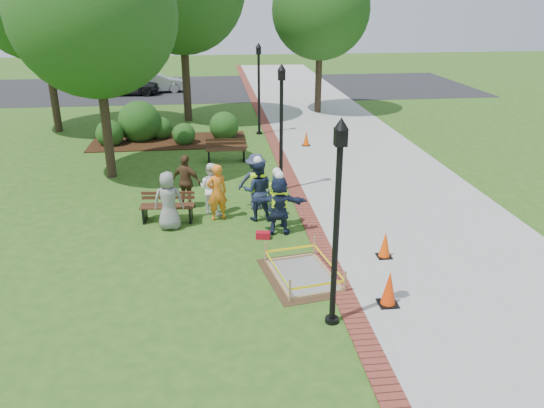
{
  "coord_description": "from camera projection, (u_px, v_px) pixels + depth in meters",
  "views": [
    {
      "loc": [
        -1.04,
        -12.05,
        6.26
      ],
      "look_at": [
        0.5,
        1.2,
        1.0
      ],
      "focal_mm": 35.0,
      "sensor_mm": 36.0,
      "label": 1
    }
  ],
  "objects": [
    {
      "name": "hivis_worker_a",
      "position": [
        279.0,
        203.0,
        14.62
      ],
      "size": [
        0.57,
        0.39,
        1.85
      ],
      "color": "#1C2649",
      "rests_on": "ground"
    },
    {
      "name": "lamp_far",
      "position": [
        259.0,
        82.0,
        24.78
      ],
      "size": [
        0.28,
        0.28,
        4.26
      ],
      "color": "black",
      "rests_on": "ground"
    },
    {
      "name": "lamp_mid",
      "position": [
        281.0,
        119.0,
        17.38
      ],
      "size": [
        0.28,
        0.28,
        4.26
      ],
      "color": "black",
      "rests_on": "ground"
    },
    {
      "name": "shrub_b",
      "position": [
        141.0,
        140.0,
        24.65
      ],
      "size": [
        1.95,
        1.95,
        1.95
      ],
      "primitive_type": "sphere",
      "color": "#174413",
      "rests_on": "ground"
    },
    {
      "name": "ground",
      "position": [
        258.0,
        258.0,
        13.54
      ],
      "size": [
        100.0,
        100.0,
        0.0
      ],
      "primitive_type": "plane",
      "color": "#285116",
      "rests_on": "ground"
    },
    {
      "name": "shrub_d",
      "position": [
        224.0,
        138.0,
        24.9
      ],
      "size": [
        1.36,
        1.36,
        1.36
      ],
      "primitive_type": "sphere",
      "color": "#174413",
      "rests_on": "ground"
    },
    {
      "name": "bench_near",
      "position": [
        168.0,
        212.0,
        15.69
      ],
      "size": [
        1.61,
        0.66,
        0.85
      ],
      "color": "#4F2A1B",
      "rests_on": "ground"
    },
    {
      "name": "shrub_c",
      "position": [
        184.0,
        144.0,
        23.97
      ],
      "size": [
        1.03,
        1.03,
        1.03
      ],
      "primitive_type": "sphere",
      "color": "#174413",
      "rests_on": "ground"
    },
    {
      "name": "hivis_worker_b",
      "position": [
        277.0,
        198.0,
        15.07
      ],
      "size": [
        0.59,
        0.45,
        1.79
      ],
      "color": "#1C1E49",
      "rests_on": "ground"
    },
    {
      "name": "cone_back",
      "position": [
        385.0,
        245.0,
        13.46
      ],
      "size": [
        0.37,
        0.37,
        0.73
      ],
      "color": "black",
      "rests_on": "ground"
    },
    {
      "name": "casual_person_c",
      "position": [
        212.0,
        189.0,
        16.05
      ],
      "size": [
        0.61,
        0.55,
        1.61
      ],
      "color": "white",
      "rests_on": "ground"
    },
    {
      "name": "parked_car_b",
      "position": [
        157.0,
        92.0,
        36.63
      ],
      "size": [
        2.63,
        4.65,
        1.43
      ],
      "primitive_type": "imported",
      "rotation": [
        0.0,
        0.0,
        1.74
      ],
      "color": "#AAABAF",
      "rests_on": "ground"
    },
    {
      "name": "wet_concrete_pad",
      "position": [
        303.0,
        268.0,
        12.57
      ],
      "size": [
        2.08,
        2.56,
        0.55
      ],
      "color": "#47331E",
      "rests_on": "ground"
    },
    {
      "name": "casual_person_e",
      "position": [
        256.0,
        182.0,
        16.42
      ],
      "size": [
        0.64,
        0.51,
        1.76
      ],
      "color": "#2C324D",
      "rests_on": "ground"
    },
    {
      "name": "tree_right",
      "position": [
        321.0,
        10.0,
        28.43
      ],
      "size": [
        5.3,
        5.3,
        8.19
      ],
      "color": "#3D2D1E",
      "rests_on": "ground"
    },
    {
      "name": "casual_person_b",
      "position": [
        217.0,
        192.0,
        15.6
      ],
      "size": [
        0.63,
        0.49,
        1.71
      ],
      "color": "orange",
      "rests_on": "ground"
    },
    {
      "name": "bench_far",
      "position": [
        226.0,
        154.0,
        21.38
      ],
      "size": [
        1.63,
        0.57,
        0.88
      ],
      "color": "brown",
      "rests_on": "ground"
    },
    {
      "name": "casual_person_d",
      "position": [
        187.0,
        182.0,
        16.47
      ],
      "size": [
        0.65,
        0.59,
        1.72
      ],
      "color": "brown",
      "rests_on": "ground"
    },
    {
      "name": "sidewalk",
      "position": [
        350.0,
        148.0,
        23.31
      ],
      "size": [
        6.0,
        60.0,
        0.02
      ],
      "primitive_type": "cube",
      "color": "#9E9E99",
      "rests_on": "ground"
    },
    {
      "name": "shrub_e",
      "position": [
        162.0,
        138.0,
        24.92
      ],
      "size": [
        1.07,
        1.07,
        1.07
      ],
      "primitive_type": "sphere",
      "color": "#174413",
      "rests_on": "ground"
    },
    {
      "name": "parking_lot",
      "position": [
        224.0,
        88.0,
        38.48
      ],
      "size": [
        36.0,
        12.0,
        0.01
      ],
      "primitive_type": "cube",
      "color": "black",
      "rests_on": "ground"
    },
    {
      "name": "toolbox",
      "position": [
        263.0,
        235.0,
        14.61
      ],
      "size": [
        0.42,
        0.28,
        0.19
      ],
      "primitive_type": "cube",
      "rotation": [
        0.0,
        0.0,
        -0.2
      ],
      "color": "#A90D1E",
      "rests_on": "ground"
    },
    {
      "name": "hivis_worker_c",
      "position": [
        258.0,
        189.0,
        15.55
      ],
      "size": [
        0.62,
        0.44,
        1.97
      ],
      "color": "#1A2044",
      "rests_on": "ground"
    },
    {
      "name": "parked_car_a",
      "position": [
        128.0,
        95.0,
        35.72
      ],
      "size": [
        2.31,
        4.92,
        1.57
      ],
      "primitive_type": "imported",
      "rotation": [
        0.0,
        0.0,
        1.53
      ],
      "color": "black",
      "rests_on": "ground"
    },
    {
      "name": "mulch_bed",
      "position": [
        169.0,
        141.0,
        24.3
      ],
      "size": [
        7.0,
        3.0,
        0.05
      ],
      "primitive_type": "cube",
      "color": "#381E0F",
      "rests_on": "ground"
    },
    {
      "name": "brick_edging",
      "position": [
        277.0,
        150.0,
        22.96
      ],
      "size": [
        0.5,
        60.0,
        0.03
      ],
      "primitive_type": "cube",
      "color": "maroon",
      "rests_on": "ground"
    },
    {
      "name": "lamp_near",
      "position": [
        337.0,
        211.0,
        9.99
      ],
      "size": [
        0.28,
        0.28,
        4.26
      ],
      "color": "black",
      "rests_on": "ground"
    },
    {
      "name": "shrub_a",
      "position": [
        111.0,
        145.0,
        23.76
      ],
      "size": [
        1.23,
        1.23,
        1.23
      ],
      "primitive_type": "sphere",
      "color": "#174413",
      "rests_on": "ground"
    },
    {
      "name": "cone_far",
      "position": [
        306.0,
        139.0,
        23.52
      ],
      "size": [
        0.34,
        0.34,
        0.67
      ],
      "color": "black",
      "rests_on": "ground"
    },
    {
      "name": "tree_left",
      "position": [
        93.0,
        14.0,
        17.57
      ],
      "size": [
        5.59,
        5.59,
        8.5
      ],
      "color": "#3D2D1E",
      "rests_on": "ground"
    },
    {
      "name": "casual_person_a",
      "position": [
        168.0,
        201.0,
        14.96
      ],
      "size": [
        0.55,
        0.35,
        1.7
      ],
      "color": "gray",
      "rests_on": "ground"
    },
    {
      "name": "cone_front",
      "position": [
        389.0,
        289.0,
        11.35
      ],
      "size": [
        0.42,
        0.42,
        0.82
      ],
      "color": "black",
      "rests_on": "ground"
    }
  ]
}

